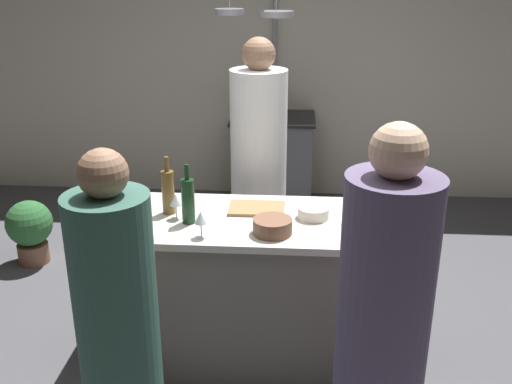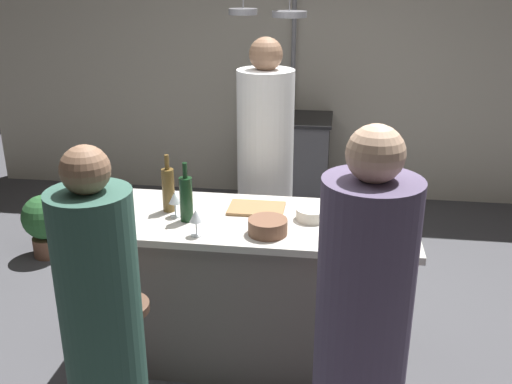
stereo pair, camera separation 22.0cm
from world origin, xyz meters
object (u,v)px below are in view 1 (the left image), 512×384
(chef, at_px, (259,180))
(wine_bottle_amber, at_px, (168,191))
(wine_glass_near_left_guest, at_px, (201,219))
(mixing_bowl_wooden, at_px, (272,226))
(pepper_mill, at_px, (372,205))
(mixing_bowl_ceramic, at_px, (313,212))
(bar_stool_left, at_px, (135,362))
(guest_right, at_px, (380,349))
(stove_range, at_px, (273,161))
(cutting_board, at_px, (257,208))
(mixing_bowl_blue, at_px, (116,224))
(guest_left, at_px, (120,346))
(wine_glass_by_chef, at_px, (351,206))
(potted_plant, at_px, (30,228))
(bar_stool_right, at_px, (363,372))
(wine_bottle_red, at_px, (188,200))
(wine_bottle_white, at_px, (368,217))
(wine_glass_near_right_guest, at_px, (176,201))

(chef, height_order, wine_bottle_amber, chef)
(wine_glass_near_left_guest, relative_size, mixing_bowl_wooden, 0.70)
(pepper_mill, height_order, wine_glass_near_left_guest, pepper_mill)
(chef, height_order, mixing_bowl_ceramic, chef)
(bar_stool_left, bearing_deg, guest_right, -19.16)
(bar_stool_left, bearing_deg, stove_range, 79.91)
(cutting_board, height_order, mixing_bowl_blue, mixing_bowl_blue)
(guest_left, distance_m, mixing_bowl_ceramic, 1.32)
(guest_right, distance_m, wine_glass_near_left_guest, 1.13)
(wine_bottle_amber, bearing_deg, cutting_board, 9.01)
(wine_bottle_amber, distance_m, wine_glass_by_chef, 1.02)
(mixing_bowl_wooden, bearing_deg, potted_plant, 147.41)
(guest_right, height_order, wine_glass_near_left_guest, guest_right)
(wine_glass_by_chef, bearing_deg, mixing_bowl_wooden, -159.32)
(cutting_board, distance_m, wine_bottle_amber, 0.52)
(wine_glass_by_chef, bearing_deg, bar_stool_right, -85.58)
(bar_stool_right, bearing_deg, guest_right, -89.54)
(mixing_bowl_blue, bearing_deg, guest_left, -73.24)
(wine_glass_by_chef, distance_m, mixing_bowl_ceramic, 0.22)
(bar_stool_left, bearing_deg, wine_bottle_red, 70.21)
(guest_left, xyz_separation_m, guest_right, (1.06, -0.02, 0.06))
(chef, xyz_separation_m, wine_glass_by_chef, (0.56, -0.83, 0.17))
(guest_left, bearing_deg, bar_stool_right, 19.33)
(guest_left, height_order, mixing_bowl_blue, guest_left)
(potted_plant, height_order, pepper_mill, pepper_mill)
(guest_right, relative_size, wine_glass_by_chef, 11.74)
(mixing_bowl_wooden, bearing_deg, guest_right, -60.41)
(wine_glass_near_left_guest, bearing_deg, cutting_board, 56.20)
(bar_stool_right, relative_size, wine_bottle_white, 2.04)
(wine_bottle_red, bearing_deg, potted_plant, 142.65)
(guest_right, height_order, wine_bottle_red, guest_right)
(mixing_bowl_ceramic, bearing_deg, potted_plant, 154.66)
(cutting_board, relative_size, wine_glass_by_chef, 2.19)
(wine_bottle_amber, height_order, mixing_bowl_blue, wine_bottle_amber)
(guest_right, bearing_deg, wine_glass_near_right_guest, 135.88)
(cutting_board, bearing_deg, wine_bottle_red, -150.45)
(chef, xyz_separation_m, wine_bottle_red, (-0.32, -0.88, 0.20))
(bar_stool_right, height_order, cutting_board, cutting_board)
(pepper_mill, relative_size, wine_glass_near_left_guest, 1.44)
(potted_plant, distance_m, wine_glass_near_right_guest, 1.93)
(bar_stool_right, relative_size, guest_right, 0.40)
(chef, distance_m, potted_plant, 1.92)
(bar_stool_right, bearing_deg, wine_glass_near_right_guest, 149.72)
(stove_range, bearing_deg, wine_bottle_amber, -101.49)
(wine_bottle_red, height_order, wine_glass_near_left_guest, wine_bottle_red)
(pepper_mill, relative_size, wine_bottle_white, 0.63)
(wine_glass_near_right_guest, bearing_deg, wine_glass_near_left_guest, -52.58)
(bar_stool_left, relative_size, guest_right, 0.40)
(wine_bottle_white, height_order, mixing_bowl_ceramic, wine_bottle_white)
(wine_bottle_red, distance_m, wine_glass_near_right_guest, 0.09)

